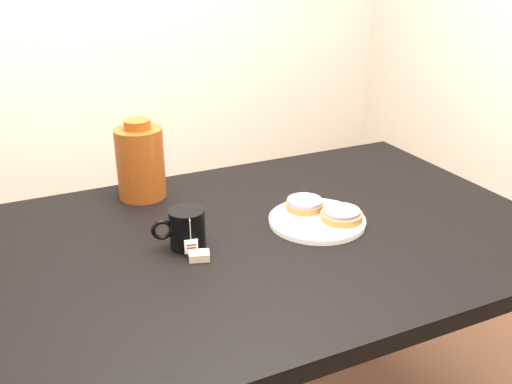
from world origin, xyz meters
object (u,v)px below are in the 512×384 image
bagel_back (305,204)px  bagel_front (342,215)px  teabag_pouch (199,256)px  mug (186,228)px  bagel_package (140,162)px  plate (317,220)px  table (260,264)px

bagel_back → bagel_front: (0.05, -0.09, -0.00)m
bagel_back → teabag_pouch: 0.34m
teabag_pouch → mug: bearing=93.6°
teabag_pouch → bagel_package: 0.40m
plate → bagel_package: bearing=134.9°
plate → teabag_pouch: size_ratio=5.32×
table → bagel_back: (0.15, 0.05, 0.11)m
table → mug: size_ratio=10.93×
table → teabag_pouch: size_ratio=31.11×
plate → mug: (-0.33, 0.02, 0.04)m
teabag_pouch → bagel_package: size_ratio=0.21×
mug → bagel_package: bagel_package is taller
table → bagel_front: size_ratio=10.13×
bagel_front → bagel_package: size_ratio=0.64×
teabag_pouch → bagel_front: bearing=2.0°
table → teabag_pouch: teabag_pouch is taller
bagel_package → bagel_front: bearing=-43.8°
bagel_front → teabag_pouch: size_ratio=3.07×
plate → teabag_pouch: same height
plate → teabag_pouch: 0.33m
plate → bagel_back: bearing=91.4°
table → bagel_front: (0.20, -0.04, 0.11)m
bagel_back → table: bearing=-161.0°
plate → mug: size_ratio=1.87×
mug → table: bearing=4.9°
bagel_back → bagel_package: 0.46m
plate → bagel_package: 0.50m
table → bagel_back: size_ratio=12.54×
bagel_back → bagel_package: (-0.35, 0.29, 0.07)m
plate → teabag_pouch: (-0.33, -0.05, 0.00)m
bagel_front → bagel_package: 0.55m
bagel_front → mug: bearing=171.8°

